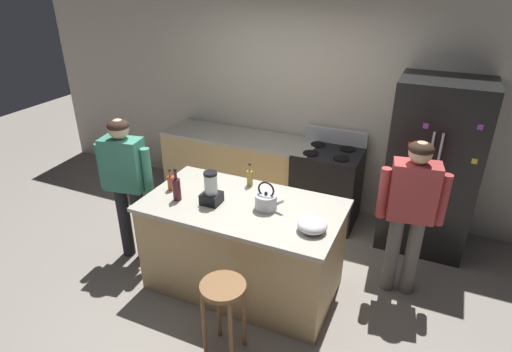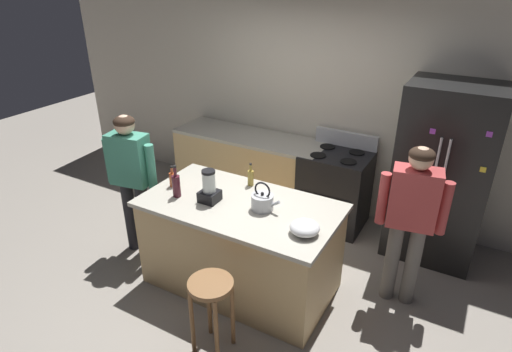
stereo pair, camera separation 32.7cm
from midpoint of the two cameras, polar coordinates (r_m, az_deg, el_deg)
ground_plane at (r=4.42m, az=0.21°, el=-14.12°), size 14.00×14.00×0.00m
back_wall at (r=5.38m, az=10.58°, el=9.44°), size 8.00×0.10×2.70m
kitchen_island at (r=4.14m, az=0.22°, el=-9.24°), size 1.82×0.99×0.92m
back_counter_run at (r=5.65m, az=0.83°, el=1.05°), size 2.00×0.64×0.92m
refrigerator at (r=4.84m, az=25.37°, el=0.16°), size 0.90×0.73×1.88m
stove_range at (r=5.22m, az=12.23°, el=-1.69°), size 0.76×0.65×1.10m
person_by_island_left at (r=4.54m, az=-14.39°, el=0.40°), size 0.60×0.29×1.57m
person_by_sink_right at (r=3.99m, az=22.27°, el=-4.66°), size 0.60×0.28×1.56m
bar_stool at (r=3.47m, az=-3.21°, el=-16.04°), size 0.36×0.36×0.68m
blender_appliance at (r=3.88m, az=-3.88°, el=-1.71°), size 0.17×0.17×0.31m
bottle_cooking_sauce at (r=4.21m, az=-8.92°, el=-0.43°), size 0.06×0.06×0.22m
bottle_wine at (r=4.00m, az=-8.32°, el=-1.27°), size 0.08×0.08×0.32m
bottle_vinegar at (r=4.17m, az=1.52°, el=-0.22°), size 0.06×0.06×0.24m
mixing_bowl at (r=3.49m, az=9.23°, el=-6.90°), size 0.25×0.25×0.11m
tea_kettle at (r=3.77m, az=3.36°, el=-3.45°), size 0.28×0.20×0.27m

